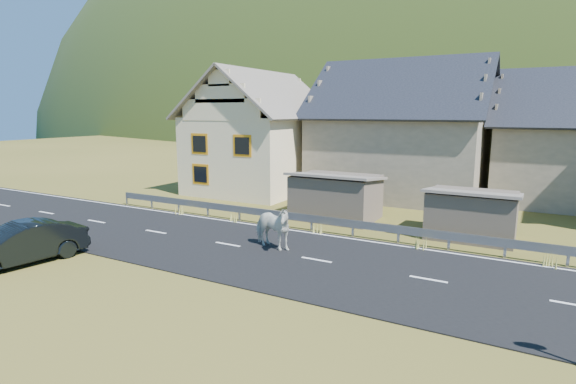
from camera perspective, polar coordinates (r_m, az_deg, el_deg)
The scene contains 12 objects.
ground at distance 16.63m, azimuth 3.63°, elevation -8.73°, with size 160.00×160.00×0.00m, color #3F4114.
road at distance 16.62m, azimuth 3.63°, elevation -8.66°, with size 60.00×7.00×0.04m, color black.
lane_markings at distance 16.62m, azimuth 3.63°, elevation -8.58°, with size 60.00×6.60×0.01m, color silver.
guardrail at distance 19.73m, azimuth 8.24°, elevation -4.06°, with size 28.10×0.09×0.75m.
shed_left at distance 22.89m, azimuth 6.11°, elevation -0.65°, with size 4.30×3.30×2.40m, color brown.
shed_right at distance 20.83m, azimuth 22.26°, elevation -2.73°, with size 3.80×2.90×2.20m, color brown.
house_cream at distance 31.11m, azimuth -3.56°, elevation 8.29°, with size 7.80×9.80×8.30m.
house_stone_a at distance 30.24m, azimuth 14.37°, elevation 8.46°, with size 10.80×9.80×8.90m.
mountain at distance 195.90m, azimuth 28.19°, elevation 1.55°, with size 440.00×280.00×260.00m, color #2F3E15.
conifer_patch at distance 138.71m, azimuth 2.57°, elevation 10.46°, with size 76.00×50.00×28.00m, color black.
horse at distance 17.70m, azimuth -2.12°, elevation -4.43°, with size 2.08×0.95×1.76m, color beige.
car at distance 18.72m, azimuth -30.94°, elevation -5.69°, with size 1.55×4.45×1.47m, color black.
Camera 1 is at (6.68, -14.24, 5.39)m, focal length 28.00 mm.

